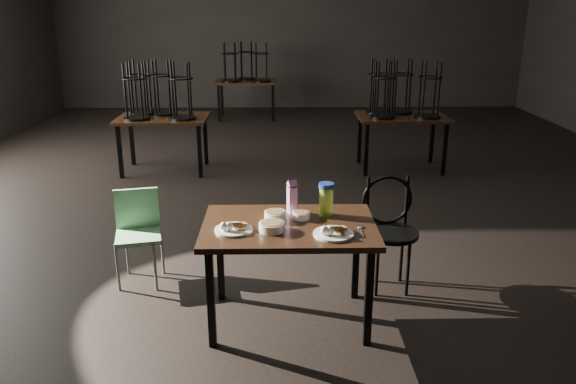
{
  "coord_description": "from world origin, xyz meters",
  "views": [
    {
      "loc": [
        -0.31,
        -6.37,
        2.2
      ],
      "look_at": [
        -0.24,
        -2.38,
        0.85
      ],
      "focal_mm": 35.0,
      "sensor_mm": 36.0,
      "label": 1
    }
  ],
  "objects_px": {
    "main_table": "(289,235)",
    "water_bottle": "(326,199)",
    "bentwood_chair": "(389,224)",
    "school_chair": "(138,228)",
    "juice_carton": "(292,198)"
  },
  "relations": [
    {
      "from": "juice_carton",
      "to": "bentwood_chair",
      "type": "bearing_deg",
      "value": 22.13
    },
    {
      "from": "water_bottle",
      "to": "bentwood_chair",
      "type": "height_order",
      "value": "water_bottle"
    },
    {
      "from": "main_table",
      "to": "bentwood_chair",
      "type": "distance_m",
      "value": 0.98
    },
    {
      "from": "main_table",
      "to": "bentwood_chair",
      "type": "relative_size",
      "value": 1.33
    },
    {
      "from": "main_table",
      "to": "water_bottle",
      "type": "height_order",
      "value": "water_bottle"
    },
    {
      "from": "water_bottle",
      "to": "school_chair",
      "type": "bearing_deg",
      "value": 161.4
    },
    {
      "from": "juice_carton",
      "to": "school_chair",
      "type": "distance_m",
      "value": 1.39
    },
    {
      "from": "water_bottle",
      "to": "juice_carton",
      "type": "bearing_deg",
      "value": 169.01
    },
    {
      "from": "bentwood_chair",
      "to": "juice_carton",
      "type": "bearing_deg",
      "value": -161.67
    },
    {
      "from": "bentwood_chair",
      "to": "school_chair",
      "type": "xyz_separation_m",
      "value": [
        -2.03,
        0.13,
        -0.07
      ]
    },
    {
      "from": "main_table",
      "to": "water_bottle",
      "type": "distance_m",
      "value": 0.37
    },
    {
      "from": "juice_carton",
      "to": "water_bottle",
      "type": "xyz_separation_m",
      "value": [
        0.24,
        -0.05,
        0.01
      ]
    },
    {
      "from": "juice_carton",
      "to": "bentwood_chair",
      "type": "xyz_separation_m",
      "value": [
        0.78,
        0.32,
        -0.33
      ]
    },
    {
      "from": "main_table",
      "to": "bentwood_chair",
      "type": "xyz_separation_m",
      "value": [
        0.81,
        0.53,
        -0.14
      ]
    },
    {
      "from": "main_table",
      "to": "water_bottle",
      "type": "relative_size",
      "value": 4.96
    }
  ]
}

